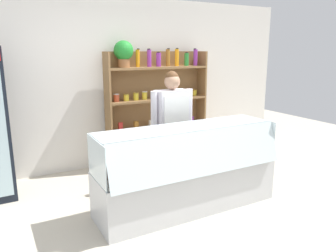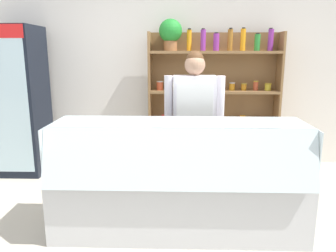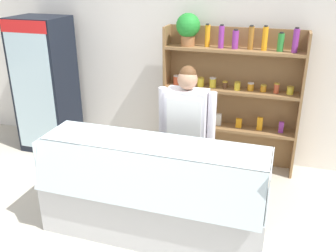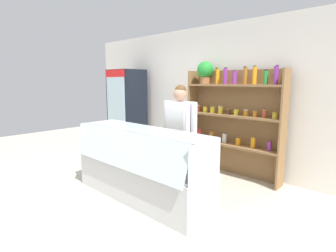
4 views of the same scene
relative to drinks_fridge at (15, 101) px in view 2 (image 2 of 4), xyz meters
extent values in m
plane|color=beige|center=(1.92, -1.55, -0.96)|extent=(12.00, 12.00, 0.00)
cube|color=white|center=(1.92, 0.52, 0.39)|extent=(6.80, 0.10, 2.70)
cube|color=black|center=(0.00, 0.01, 0.00)|extent=(0.73, 0.63, 1.93)
cube|color=silver|center=(0.00, -0.31, 0.00)|extent=(0.65, 0.01, 1.73)
cylinder|color=#3356B2|center=(-0.08, -0.25, -0.64)|extent=(0.06, 0.06, 0.15)
cylinder|color=silver|center=(0.08, -0.25, -0.63)|extent=(0.06, 0.06, 0.17)
cylinder|color=#3356B2|center=(0.23, -0.25, -0.62)|extent=(0.05, 0.05, 0.20)
cylinder|color=orange|center=(-0.08, -0.25, -0.12)|extent=(0.07, 0.07, 0.17)
cylinder|color=#3356B2|center=(0.08, -0.25, -0.13)|extent=(0.06, 0.06, 0.15)
cylinder|color=#9E6623|center=(0.23, -0.25, -0.11)|extent=(0.06, 0.06, 0.18)
cylinder|color=#9E6623|center=(0.08, -0.25, 0.38)|extent=(0.06, 0.06, 0.15)
cylinder|color=#2D8C38|center=(0.23, -0.25, 0.40)|extent=(0.05, 0.05, 0.19)
cube|color=olive|center=(2.64, 0.35, -0.04)|extent=(1.76, 0.02, 1.85)
cube|color=olive|center=(1.77, 0.21, -0.04)|extent=(0.03, 0.28, 1.85)
cube|color=olive|center=(3.50, 0.21, -0.04)|extent=(0.03, 0.28, 1.85)
cube|color=olive|center=(2.64, 0.21, -0.41)|extent=(1.70, 0.28, 0.04)
cube|color=olive|center=(2.64, 0.21, 0.11)|extent=(1.70, 0.28, 0.04)
cube|color=olive|center=(2.64, 0.21, 0.63)|extent=(1.70, 0.28, 0.04)
cylinder|color=#996038|center=(2.05, 0.21, 0.71)|extent=(0.18, 0.18, 0.13)
sphere|color=#22892D|center=(2.05, 0.21, 0.91)|extent=(0.30, 0.30, 0.30)
cylinder|color=orange|center=(2.30, 0.24, 0.78)|extent=(0.06, 0.06, 0.27)
cylinder|color=black|center=(2.30, 0.21, 0.93)|extent=(0.04, 0.04, 0.02)
cylinder|color=purple|center=(2.48, 0.20, 0.78)|extent=(0.07, 0.07, 0.27)
cylinder|color=black|center=(2.48, 0.21, 0.93)|extent=(0.04, 0.04, 0.02)
cylinder|color=purple|center=(2.65, 0.21, 0.76)|extent=(0.08, 0.08, 0.22)
cylinder|color=black|center=(2.65, 0.21, 0.88)|extent=(0.05, 0.05, 0.02)
cylinder|color=#9E6623|center=(2.84, 0.23, 0.79)|extent=(0.07, 0.07, 0.27)
cylinder|color=black|center=(2.84, 0.21, 0.93)|extent=(0.04, 0.04, 0.02)
cylinder|color=orange|center=(3.00, 0.22, 0.79)|extent=(0.07, 0.07, 0.28)
cylinder|color=black|center=(3.00, 0.21, 0.94)|extent=(0.04, 0.04, 0.02)
cylinder|color=#2D8C38|center=(3.19, 0.22, 0.75)|extent=(0.08, 0.08, 0.21)
cylinder|color=black|center=(3.19, 0.21, 0.87)|extent=(0.05, 0.05, 0.02)
cylinder|color=purple|center=(3.35, 0.19, 0.79)|extent=(0.07, 0.07, 0.27)
cylinder|color=black|center=(3.35, 0.21, 0.93)|extent=(0.05, 0.05, 0.02)
cylinder|color=#BF4C2D|center=(1.91, 0.21, 0.18)|extent=(0.09, 0.09, 0.11)
cylinder|color=silver|center=(1.91, 0.21, 0.25)|extent=(0.09, 0.09, 0.01)
cylinder|color=yellow|center=(2.08, 0.21, 0.18)|extent=(0.09, 0.09, 0.09)
cylinder|color=gold|center=(2.08, 0.21, 0.23)|extent=(0.09, 0.09, 0.01)
cylinder|color=yellow|center=(2.24, 0.21, 0.18)|extent=(0.08, 0.08, 0.11)
cylinder|color=gold|center=(2.24, 0.21, 0.24)|extent=(0.09, 0.09, 0.01)
cylinder|color=yellow|center=(2.40, 0.22, 0.19)|extent=(0.08, 0.08, 0.12)
cylinder|color=silver|center=(2.40, 0.21, 0.26)|extent=(0.09, 0.09, 0.01)
cylinder|color=brown|center=(2.56, 0.23, 0.17)|extent=(0.06, 0.06, 0.08)
cylinder|color=gold|center=(2.56, 0.21, 0.22)|extent=(0.07, 0.07, 0.01)
cylinder|color=yellow|center=(2.72, 0.20, 0.18)|extent=(0.08, 0.08, 0.09)
cylinder|color=gold|center=(2.72, 0.21, 0.23)|extent=(0.08, 0.08, 0.01)
cylinder|color=orange|center=(2.88, 0.23, 0.18)|extent=(0.08, 0.08, 0.09)
cylinder|color=silver|center=(2.88, 0.21, 0.23)|extent=(0.08, 0.08, 0.01)
cylinder|color=orange|center=(3.04, 0.23, 0.17)|extent=(0.07, 0.07, 0.08)
cylinder|color=gold|center=(3.04, 0.21, 0.22)|extent=(0.07, 0.07, 0.01)
cylinder|color=#BF4C2D|center=(3.20, 0.22, 0.19)|extent=(0.06, 0.06, 0.12)
cylinder|color=gold|center=(3.20, 0.21, 0.25)|extent=(0.07, 0.07, 0.01)
cylinder|color=yellow|center=(3.36, 0.23, 0.17)|extent=(0.08, 0.08, 0.09)
cylinder|color=gold|center=(3.36, 0.21, 0.22)|extent=(0.08, 0.08, 0.01)
cube|color=red|center=(1.96, 0.21, -0.30)|extent=(0.07, 0.04, 0.18)
cube|color=#9E6623|center=(2.23, 0.21, -0.30)|extent=(0.08, 0.04, 0.17)
cube|color=silver|center=(2.50, 0.21, -0.31)|extent=(0.07, 0.04, 0.16)
cube|color=orange|center=(2.77, 0.21, -0.33)|extent=(0.08, 0.05, 0.13)
cube|color=orange|center=(3.04, 0.21, -0.30)|extent=(0.07, 0.04, 0.17)
cube|color=purple|center=(3.31, 0.21, -0.32)|extent=(0.06, 0.04, 0.15)
cube|color=silver|center=(2.17, -1.47, -0.69)|extent=(2.21, 0.65, 0.55)
cube|color=white|center=(2.17, -1.47, -0.39)|extent=(2.15, 0.59, 0.03)
cube|color=silver|center=(2.17, -1.78, -0.19)|extent=(2.17, 0.16, 0.47)
cube|color=silver|center=(2.17, -1.42, 0.04)|extent=(2.17, 0.49, 0.01)
cube|color=silver|center=(1.07, -1.47, -0.19)|extent=(0.01, 0.61, 0.45)
cube|color=silver|center=(3.26, -1.47, -0.19)|extent=(0.01, 0.61, 0.45)
cube|color=tan|center=(1.33, -1.40, -0.35)|extent=(0.16, 0.13, 0.06)
cube|color=white|center=(1.33, -1.59, -0.35)|extent=(0.05, 0.03, 0.02)
cube|color=tan|center=(1.75, -1.40, -0.36)|extent=(0.16, 0.10, 0.04)
cube|color=white|center=(1.75, -1.59, -0.35)|extent=(0.05, 0.03, 0.02)
cube|color=tan|center=(2.17, -1.40, -0.36)|extent=(0.17, 0.12, 0.05)
cube|color=white|center=(2.17, -1.59, -0.35)|extent=(0.05, 0.03, 0.02)
cube|color=beige|center=(2.58, -1.40, -0.35)|extent=(0.16, 0.11, 0.05)
cube|color=white|center=(2.58, -1.59, -0.35)|extent=(0.05, 0.03, 0.02)
cube|color=tan|center=(3.00, -1.40, -0.35)|extent=(0.17, 0.14, 0.06)
cube|color=white|center=(3.00, -1.59, -0.35)|extent=(0.05, 0.03, 0.02)
cylinder|color=#A35B4C|center=(1.24, -1.57, -0.31)|extent=(0.20, 0.16, 0.15)
cylinder|color=#A35B4C|center=(1.46, -1.57, -0.32)|extent=(0.16, 0.13, 0.12)
cylinder|color=white|center=(2.72, -1.55, -0.27)|extent=(0.07, 0.07, 0.22)
cylinder|color=white|center=(2.82, -1.55, -0.28)|extent=(0.07, 0.07, 0.19)
cylinder|color=#383D51|center=(2.23, -0.82, -0.59)|extent=(0.13, 0.13, 0.74)
cylinder|color=#383D51|center=(2.42, -0.82, -0.59)|extent=(0.13, 0.13, 0.74)
cube|color=white|center=(2.33, -0.82, 0.09)|extent=(0.44, 0.24, 0.61)
cube|color=white|center=(2.33, -0.94, -0.24)|extent=(0.37, 0.01, 1.15)
cylinder|color=white|center=(2.06, -0.82, 0.12)|extent=(0.09, 0.09, 0.55)
cylinder|color=white|center=(2.60, -0.82, 0.12)|extent=(0.09, 0.09, 0.55)
sphere|color=tan|center=(2.33, -0.82, 0.51)|extent=(0.21, 0.21, 0.21)
sphere|color=brown|center=(2.33, -0.81, 0.56)|extent=(0.18, 0.18, 0.18)
camera|label=1|loc=(0.19, -4.60, 0.92)|focal=35.00mm
camera|label=2|loc=(2.15, -4.22, 0.63)|focal=35.00mm
camera|label=3|loc=(3.26, -4.43, 1.56)|focal=40.00mm
camera|label=4|loc=(4.88, -3.83, 0.69)|focal=28.00mm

